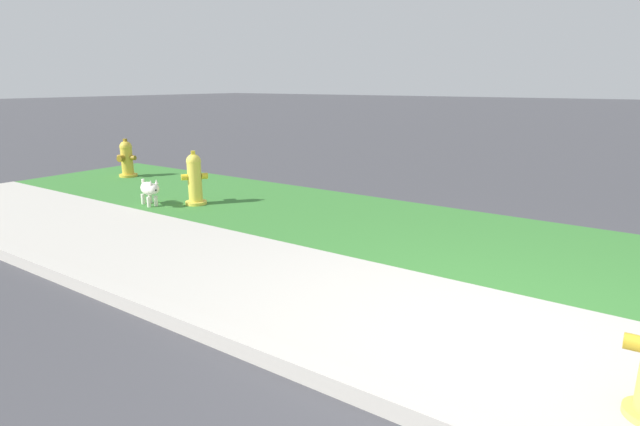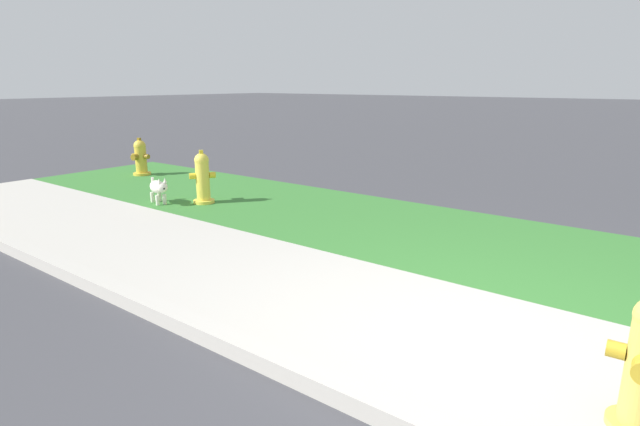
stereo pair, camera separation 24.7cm
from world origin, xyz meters
name	(u,v)px [view 1 (the left image)]	position (x,y,z in m)	size (l,w,h in m)	color
ground_plane	(498,346)	(0.00, 0.00, 0.00)	(120.00, 120.00, 0.00)	#424247
sidewalk_pavement	(498,346)	(0.00, 0.00, 0.01)	(18.00, 1.95, 0.01)	#BCB7AD
grass_verge	(558,255)	(0.00, 2.30, 0.00)	(18.00, 2.65, 0.01)	#387A33
street_curb	(442,421)	(0.00, -1.05, 0.06)	(18.00, 0.16, 0.12)	#BCB7AD
fire_hydrant_by_grass_verge	(195,179)	(-4.91, 1.69, 0.39)	(0.36, 0.37, 0.80)	yellow
fire_hydrant_mid_block	(127,159)	(-7.73, 2.50, 0.35)	(0.41, 0.39, 0.73)	gold
small_white_dog	(150,189)	(-5.39, 1.24, 0.25)	(0.53, 0.30, 0.42)	silver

